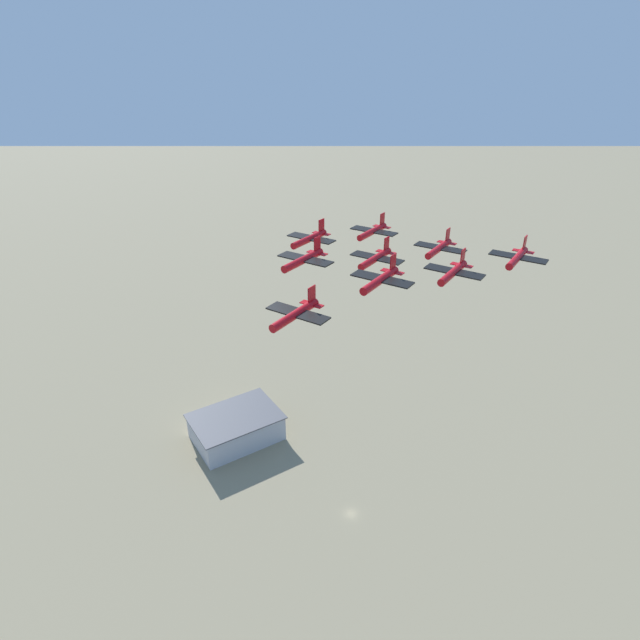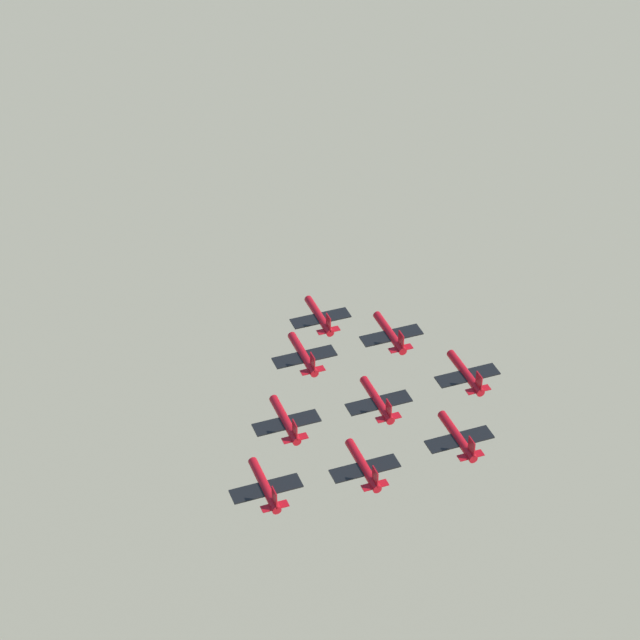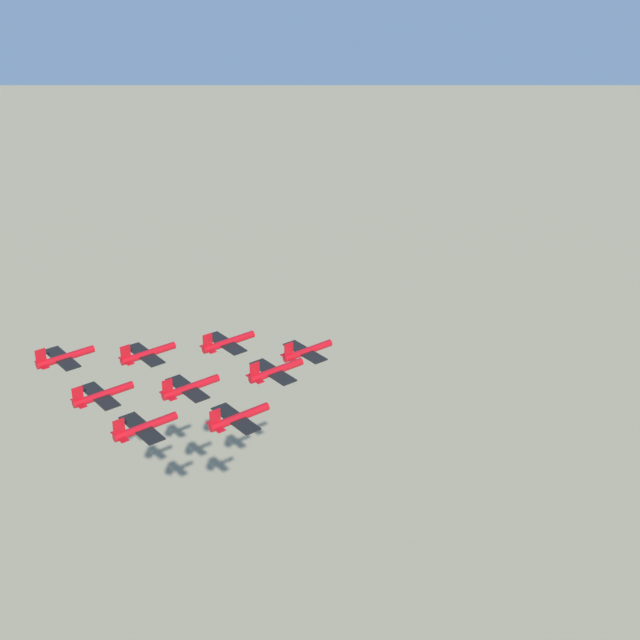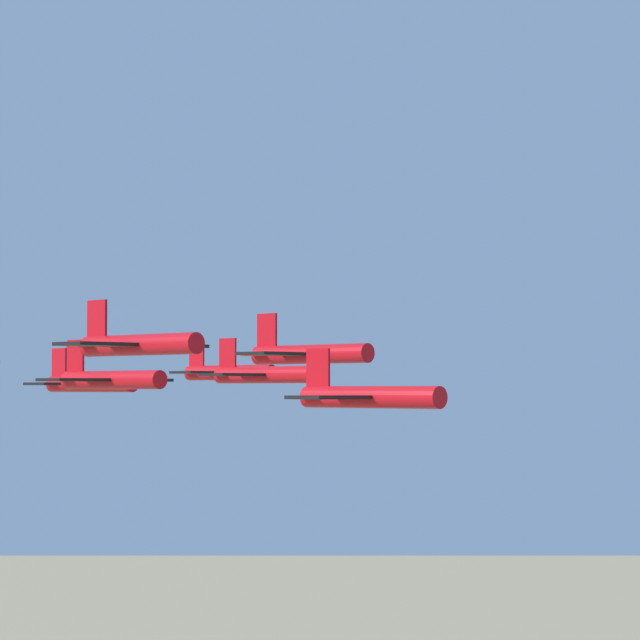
# 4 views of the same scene
# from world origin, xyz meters

# --- Properties ---
(jet_0) EXTENTS (10.89, 10.61, 3.71)m
(jet_0) POSITION_xyz_m (-44.84, -42.17, 110.01)
(jet_0) COLOR #B20C14
(jet_1) EXTENTS (10.89, 10.61, 3.71)m
(jet_1) POSITION_xyz_m (-29.99, -43.99, 112.94)
(jet_1) COLOR #B20C14
(jet_2) EXTENTS (10.89, 10.61, 3.71)m
(jet_2) POSITION_xyz_m (-36.03, -30.08, 113.29)
(jet_2) COLOR #B20C14
(jet_3) EXTENTS (10.89, 10.61, 3.71)m
(jet_3) POSITION_xyz_m (-15.15, -45.82, 111.63)
(jet_3) COLOR #B20C14
(jet_4) EXTENTS (10.89, 10.61, 3.71)m
(jet_4) POSITION_xyz_m (-21.18, -31.91, 111.16)
(jet_4) COLOR #B20C14
(jet_6) EXTENTS (10.89, 10.61, 3.71)m
(jet_6) POSITION_xyz_m (-0.30, -47.64, 111.95)
(jet_6) COLOR #B20C14
(jet_7) EXTENTS (10.89, 10.61, 3.71)m
(jet_7) POSITION_xyz_m (-6.34, -33.73, 110.91)
(jet_7) COLOR #B20C14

